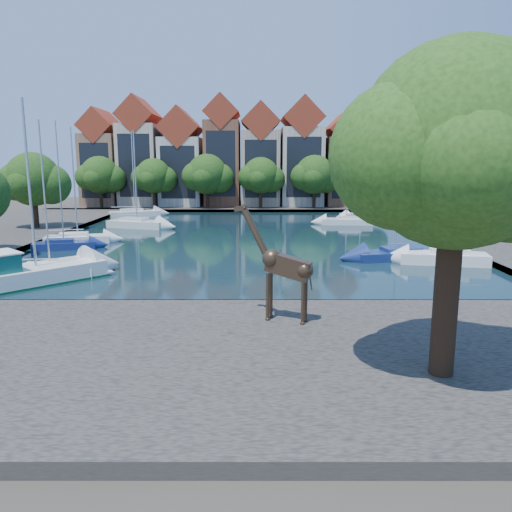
{
  "coord_description": "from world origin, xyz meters",
  "views": [
    {
      "loc": [
        1.35,
        -24.6,
        7.47
      ],
      "look_at": [
        1.33,
        -1.13,
        2.98
      ],
      "focal_mm": 35.0,
      "sensor_mm": 36.0,
      "label": 1
    }
  ],
  "objects": [
    {
      "name": "ground",
      "position": [
        0.0,
        0.0,
        0.0
      ],
      "size": [
        160.0,
        160.0,
        0.0
      ],
      "primitive_type": "plane",
      "color": "#38332B",
      "rests_on": "ground"
    },
    {
      "name": "water_basin",
      "position": [
        0.0,
        24.0,
        0.04
      ],
      "size": [
        38.0,
        50.0,
        0.08
      ],
      "primitive_type": "cube",
      "color": "black",
      "rests_on": "ground"
    },
    {
      "name": "near_quay",
      "position": [
        0.0,
        -7.0,
        0.25
      ],
      "size": [
        50.0,
        14.0,
        0.5
      ],
      "primitive_type": "cube",
      "color": "#4B4741",
      "rests_on": "ground"
    },
    {
      "name": "far_quay",
      "position": [
        0.0,
        56.0,
        0.25
      ],
      "size": [
        60.0,
        16.0,
        0.5
      ],
      "primitive_type": "cube",
      "color": "#4B4741",
      "rests_on": "ground"
    },
    {
      "name": "right_quay",
      "position": [
        25.0,
        24.0,
        0.25
      ],
      "size": [
        14.0,
        52.0,
        0.5
      ],
      "primitive_type": "cube",
      "color": "#4B4741",
      "rests_on": "ground"
    },
    {
      "name": "plane_tree",
      "position": [
        7.62,
        -9.01,
        7.67
      ],
      "size": [
        8.32,
        6.4,
        10.62
      ],
      "color": "#332114",
      "rests_on": "near_quay"
    },
    {
      "name": "townhouse_west_end",
      "position": [
        -23.0,
        55.99,
        7.36
      ],
      "size": [
        5.44,
        9.18,
        14.93
      ],
      "color": "#8A654B",
      "rests_on": "far_quay"
    },
    {
      "name": "townhouse_west_mid",
      "position": [
        -17.0,
        55.99,
        8.23
      ],
      "size": [
        5.94,
        9.18,
        16.79
      ],
      "color": "#C1AE95",
      "rests_on": "far_quay"
    },
    {
      "name": "townhouse_west_inner",
      "position": [
        -10.5,
        55.99,
        7.35
      ],
      "size": [
        6.43,
        9.18,
        15.15
      ],
      "color": "beige",
      "rests_on": "far_quay"
    },
    {
      "name": "townhouse_center",
      "position": [
        -4.0,
        55.99,
        8.36
      ],
      "size": [
        5.44,
        9.18,
        16.93
      ],
      "color": "brown",
      "rests_on": "far_quay"
    },
    {
      "name": "townhouse_east_inner",
      "position": [
        2.0,
        55.99,
        7.73
      ],
      "size": [
        5.94,
        9.18,
        15.79
      ],
      "color": "tan",
      "rests_on": "far_quay"
    },
    {
      "name": "townhouse_east_mid",
      "position": [
        8.5,
        55.99,
        8.1
      ],
      "size": [
        6.43,
        9.18,
        16.65
      ],
      "color": "beige",
      "rests_on": "far_quay"
    },
    {
      "name": "townhouse_east_end",
      "position": [
        15.0,
        55.99,
        7.11
      ],
      "size": [
        5.44,
        9.18,
        14.43
      ],
      "color": "brown",
      "rests_on": "far_quay"
    },
    {
      "name": "far_tree_far_west",
      "position": [
        -21.9,
        50.49,
        5.18
      ],
      "size": [
        7.28,
        5.6,
        7.68
      ],
      "color": "#332114",
      "rests_on": "far_quay"
    },
    {
      "name": "far_tree_west",
      "position": [
        -13.91,
        50.49,
        5.08
      ],
      "size": [
        6.76,
        5.2,
        7.36
      ],
      "color": "#332114",
      "rests_on": "far_quay"
    },
    {
      "name": "far_tree_mid_west",
      "position": [
        -5.89,
        50.49,
        5.29
      ],
      "size": [
        7.8,
        6.0,
        8.0
      ],
      "color": "#332114",
      "rests_on": "far_quay"
    },
    {
      "name": "far_tree_mid_east",
      "position": [
        2.1,
        50.49,
        5.13
      ],
      "size": [
        7.02,
        5.4,
        7.52
      ],
      "color": "#332114",
      "rests_on": "far_quay"
    },
    {
      "name": "far_tree_east",
      "position": [
        10.11,
        50.49,
        5.24
      ],
      "size": [
        7.54,
        5.8,
        7.84
      ],
      "color": "#332114",
      "rests_on": "far_quay"
    },
    {
      "name": "far_tree_far_east",
      "position": [
        18.09,
        50.49,
        5.08
      ],
      "size": [
        6.76,
        5.2,
        7.36
      ],
      "color": "#332114",
      "rests_on": "far_quay"
    },
    {
      "name": "side_tree_left_far",
      "position": [
        -21.9,
        27.99,
        5.38
      ],
      "size": [
        7.28,
        5.6,
        7.88
      ],
      "color": "#332114",
      "rests_on": "left_quay"
    },
    {
      "name": "giraffe_statue",
      "position": [
        2.46,
        -3.37,
        2.99
      ],
      "size": [
        3.43,
        1.61,
        5.07
      ],
      "color": "#3E2D1F",
      "rests_on": "near_quay"
    },
    {
      "name": "motorsailer",
      "position": [
        -13.24,
        4.1,
        0.92
      ],
      "size": [
        9.36,
        9.59,
        10.98
      ],
      "color": "silver",
      "rests_on": "water_basin"
    },
    {
      "name": "sailboat_left_a",
      "position": [
        -12.0,
        6.88,
        0.58
      ],
      "size": [
        5.82,
        2.52,
        9.88
      ],
      "color": "white",
      "rests_on": "water_basin"
    },
    {
      "name": "sailboat_left_b",
      "position": [
        -15.0,
        17.15,
        0.58
      ],
      "size": [
        5.34,
        3.12,
        10.59
      ],
      "color": "navy",
      "rests_on": "water_basin"
    },
    {
      "name": "sailboat_left_c",
      "position": [
        -15.0,
        20.48,
        0.6
      ],
      "size": [
        5.97,
        3.11,
        10.31
      ],
      "color": "white",
      "rests_on": "water_basin"
    },
    {
      "name": "sailboat_left_d",
      "position": [
        -12.0,
        30.93,
        0.69
      ],
      "size": [
        7.02,
        4.23,
        10.61
      ],
      "color": "silver",
      "rests_on": "water_basin"
    },
    {
      "name": "sailboat_left_e",
      "position": [
        -15.0,
        42.32,
        0.66
      ],
      "size": [
        6.93,
        4.74,
        11.24
      ],
      "color": "silver",
      "rests_on": "water_basin"
    },
    {
      "name": "sailboat_right_a",
      "position": [
        15.0,
        11.06,
        0.72
      ],
      "size": [
        6.44,
        3.34,
        11.8
      ],
      "color": "white",
      "rests_on": "water_basin"
    },
    {
      "name": "sailboat_right_b",
      "position": [
        12.0,
        12.73,
        0.57
      ],
      "size": [
        6.76,
        3.49,
        10.14
      ],
      "color": "navy",
      "rests_on": "water_basin"
    },
    {
      "name": "sailboat_right_c",
      "position": [
        12.0,
        33.9,
        0.61
      ],
      "size": [
        6.07,
        2.55,
        10.09
      ],
      "color": "silver",
      "rests_on": "water_basin"
    },
    {
      "name": "sailboat_right_d",
      "position": [
        15.0,
        40.49,
        0.59
      ],
      "size": [
        5.64,
        3.89,
        7.79
      ],
      "color": "silver",
      "rests_on": "water_basin"
    }
  ]
}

